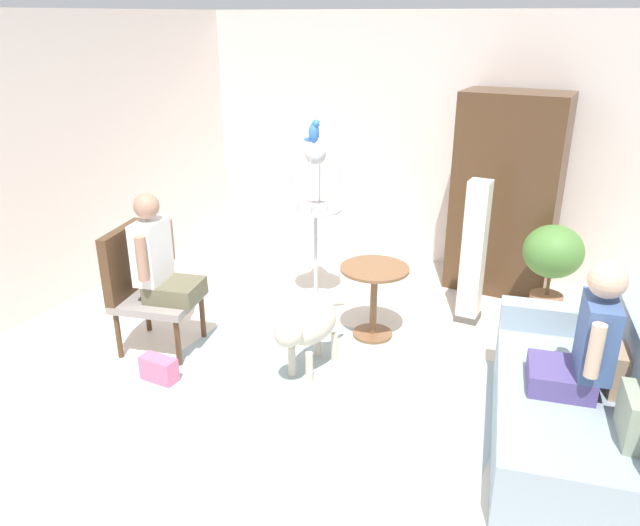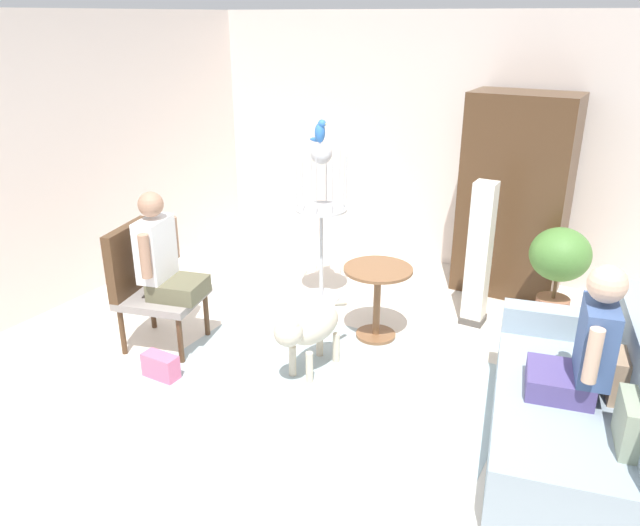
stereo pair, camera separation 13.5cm
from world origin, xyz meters
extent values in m
plane|color=beige|center=(0.00, 0.00, 0.00)|extent=(7.14, 7.14, 0.00)
cube|color=silver|center=(0.00, 2.95, 1.29)|extent=(6.55, 0.12, 2.58)
cube|color=silver|center=(-3.03, 0.30, 1.29)|extent=(0.12, 6.37, 2.58)
cube|color=#9EB2B7|center=(-0.16, 0.10, 0.00)|extent=(2.52, 1.91, 0.01)
cube|color=#8EA0AD|center=(1.49, 0.23, 0.21)|extent=(1.22, 1.84, 0.43)
cube|color=#8EA0AD|center=(1.33, 0.97, 0.52)|extent=(0.91, 0.36, 0.19)
cube|color=gray|center=(1.79, -0.13, 0.57)|extent=(0.16, 0.33, 0.28)
cube|color=tan|center=(1.70, 0.33, 0.57)|extent=(0.15, 0.28, 0.28)
cube|color=gray|center=(1.60, 0.78, 0.57)|extent=(0.16, 0.30, 0.28)
cylinder|color=#4C331E|center=(-1.41, 0.33, 0.20)|extent=(0.04, 0.04, 0.39)
cylinder|color=#4C331E|center=(-1.30, -0.12, 0.20)|extent=(0.04, 0.04, 0.39)
cylinder|color=#4C331E|center=(-1.90, 0.21, 0.20)|extent=(0.04, 0.04, 0.39)
cylinder|color=#4C331E|center=(-1.79, -0.24, 0.20)|extent=(0.04, 0.04, 0.39)
cube|color=gray|center=(-1.60, 0.04, 0.42)|extent=(0.72, 0.69, 0.06)
cube|color=#4C331E|center=(-1.85, -0.02, 0.73)|extent=(0.21, 0.57, 0.55)
cube|color=#50437F|center=(1.40, 0.22, 0.50)|extent=(0.45, 0.44, 0.14)
cube|color=#3F598C|center=(1.56, 0.25, 0.80)|extent=(0.25, 0.39, 0.46)
sphere|color=#DDB293|center=(1.56, 0.25, 1.15)|extent=(0.22, 0.22, 0.22)
cylinder|color=#DDB293|center=(1.56, 0.02, 0.82)|extent=(0.08, 0.08, 0.32)
cylinder|color=#DDB293|center=(1.47, 0.46, 0.82)|extent=(0.08, 0.08, 0.32)
cube|color=brown|center=(-1.45, 0.08, 0.52)|extent=(0.47, 0.44, 0.14)
cube|color=white|center=(-1.62, 0.04, 0.84)|extent=(0.26, 0.39, 0.49)
sphere|color=#A57A60|center=(-1.62, 0.04, 1.20)|extent=(0.19, 0.19, 0.19)
cylinder|color=#A57A60|center=(-1.63, 0.26, 0.86)|extent=(0.08, 0.08, 0.34)
cylinder|color=#A57A60|center=(-1.53, -0.16, 0.86)|extent=(0.08, 0.08, 0.34)
cylinder|color=brown|center=(-0.15, 1.01, 0.61)|extent=(0.56, 0.56, 0.02)
cylinder|color=brown|center=(-0.15, 1.01, 0.30)|extent=(0.06, 0.06, 0.60)
cylinder|color=brown|center=(-0.15, 1.01, 0.01)|extent=(0.33, 0.33, 0.03)
ellipsoid|color=beige|center=(-0.35, 0.32, 0.38)|extent=(0.31, 0.53, 0.26)
sphere|color=beige|center=(-0.38, 0.00, 0.46)|extent=(0.21, 0.21, 0.21)
cone|color=beige|center=(-0.33, 0.00, 0.56)|extent=(0.06, 0.06, 0.06)
cone|color=beige|center=(-0.43, 0.01, 0.56)|extent=(0.06, 0.06, 0.06)
cylinder|color=beige|center=(-0.32, 0.65, 0.42)|extent=(0.05, 0.18, 0.10)
cylinder|color=beige|center=(-0.29, 0.13, 0.12)|extent=(0.06, 0.06, 0.25)
cylinder|color=beige|center=(-0.44, 0.15, 0.12)|extent=(0.06, 0.06, 0.25)
cylinder|color=beige|center=(-0.25, 0.49, 0.12)|extent=(0.06, 0.06, 0.25)
cylinder|color=beige|center=(-0.41, 0.50, 0.12)|extent=(0.06, 0.06, 0.25)
cylinder|color=silver|center=(-0.93, 1.44, 0.01)|extent=(0.36, 0.36, 0.03)
cylinder|color=silver|center=(-0.93, 1.44, 0.44)|extent=(0.04, 0.04, 0.88)
cylinder|color=silver|center=(-0.93, 1.44, 0.89)|extent=(0.47, 0.47, 0.02)
cylinder|color=silver|center=(-0.70, 1.44, 1.15)|extent=(0.01, 0.01, 0.49)
cylinder|color=silver|center=(-0.74, 1.57, 1.15)|extent=(0.01, 0.01, 0.49)
cylinder|color=silver|center=(-0.86, 1.65, 1.15)|extent=(0.01, 0.01, 0.49)
cylinder|color=silver|center=(-1.00, 1.65, 1.15)|extent=(0.01, 0.01, 0.49)
cylinder|color=silver|center=(-1.11, 1.57, 1.15)|extent=(0.01, 0.01, 0.49)
cylinder|color=silver|center=(-1.15, 1.44, 1.15)|extent=(0.01, 0.01, 0.49)
cylinder|color=silver|center=(-1.11, 1.31, 1.15)|extent=(0.01, 0.01, 0.49)
cylinder|color=silver|center=(-1.00, 1.22, 1.15)|extent=(0.01, 0.01, 0.49)
cylinder|color=silver|center=(-0.86, 1.22, 1.15)|extent=(0.01, 0.01, 0.49)
cylinder|color=silver|center=(-0.74, 1.31, 1.15)|extent=(0.01, 0.01, 0.49)
sphere|color=silver|center=(-0.93, 1.44, 1.40)|extent=(0.19, 0.19, 0.19)
ellipsoid|color=blue|center=(-0.94, 1.44, 1.58)|extent=(0.09, 0.10, 0.17)
sphere|color=blue|center=(-0.92, 1.44, 1.66)|extent=(0.07, 0.07, 0.07)
cone|color=#D8BF4C|center=(-0.89, 1.44, 1.66)|extent=(0.03, 0.02, 0.02)
ellipsoid|color=blue|center=(-0.98, 1.44, 1.52)|extent=(0.12, 0.03, 0.04)
cylinder|color=#996047|center=(1.09, 1.93, 0.14)|extent=(0.28, 0.28, 0.27)
cylinder|color=brown|center=(1.09, 1.93, 0.37)|extent=(0.03, 0.03, 0.20)
ellipsoid|color=#4C8037|center=(1.09, 1.93, 0.67)|extent=(0.50, 0.50, 0.45)
cube|color=#4C4742|center=(0.48, 1.68, 0.03)|extent=(0.20, 0.20, 0.06)
cube|color=white|center=(0.48, 1.68, 0.66)|extent=(0.18, 0.18, 1.21)
cube|color=#4C331E|center=(0.54, 2.54, 0.95)|extent=(0.95, 0.56, 1.90)
cube|color=#D8668C|center=(-1.28, -0.36, 0.09)|extent=(0.28, 0.13, 0.19)
camera|label=1|loc=(1.59, -3.28, 2.53)|focal=34.56mm
camera|label=2|loc=(1.71, -3.22, 2.53)|focal=34.56mm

